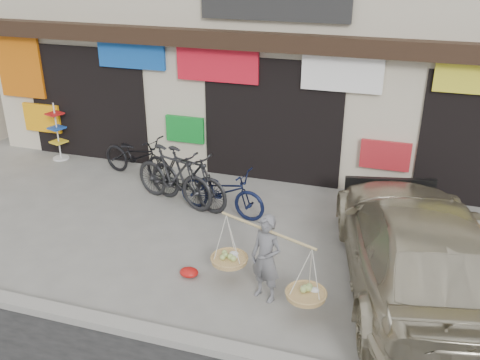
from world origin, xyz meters
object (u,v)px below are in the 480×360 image
(display_rack, at_px, (58,137))
(bike_2, at_px, (222,191))
(bike_3, at_px, (174,176))
(suv, at_px, (418,247))
(bike_1, at_px, (187,178))
(bike_0, at_px, (137,156))
(street_vendor, at_px, (266,262))

(display_rack, bearing_deg, bike_2, -17.56)
(bike_3, bearing_deg, display_rack, 88.21)
(suv, bearing_deg, bike_1, -32.33)
(bike_0, bearing_deg, bike_3, -110.78)
(street_vendor, height_order, bike_3, street_vendor)
(bike_1, relative_size, bike_2, 1.08)
(suv, bearing_deg, street_vendor, 10.59)
(bike_3, distance_m, suv, 4.94)
(bike_1, bearing_deg, suv, -91.37)
(bike_1, height_order, suv, suv)
(street_vendor, bearing_deg, bike_1, 154.24)
(display_rack, bearing_deg, suv, -19.54)
(bike_0, height_order, bike_3, bike_3)
(bike_0, xyz_separation_m, bike_3, (1.31, -0.95, 0.10))
(bike_1, height_order, bike_3, same)
(bike_2, distance_m, suv, 3.90)
(bike_1, relative_size, display_rack, 1.40)
(bike_2, bearing_deg, display_rack, 82.51)
(bike_2, height_order, suv, suv)
(suv, bearing_deg, bike_3, -31.15)
(suv, bearing_deg, bike_2, -34.36)
(street_vendor, relative_size, bike_2, 1.02)
(bike_2, height_order, display_rack, display_rack)
(bike_0, xyz_separation_m, display_rack, (-2.32, 0.41, 0.07))
(bike_0, xyz_separation_m, bike_1, (1.61, -0.95, 0.10))
(bike_0, distance_m, suv, 6.51)
(bike_0, relative_size, bike_2, 1.03)
(display_rack, bearing_deg, bike_1, -19.01)
(bike_1, xyz_separation_m, suv, (4.38, -1.59, 0.15))
(bike_2, relative_size, display_rack, 1.30)
(street_vendor, relative_size, suv, 0.34)
(bike_3, relative_size, display_rack, 1.40)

